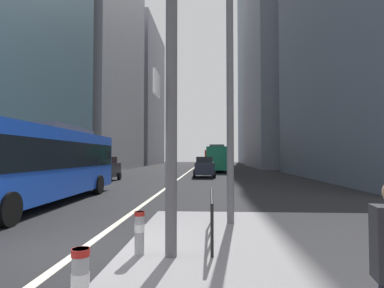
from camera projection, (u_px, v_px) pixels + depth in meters
name	position (u px, v px, depth m)	size (l,w,h in m)	color
ground_plane	(177.00, 180.00, 26.71)	(160.00, 160.00, 0.00)	black
median_island	(369.00, 269.00, 5.45)	(9.00, 10.00, 0.15)	gray
lane_centre_line	(186.00, 173.00, 36.69)	(0.20, 80.00, 0.01)	beige
office_tower_left_mid	(91.00, 37.00, 49.90)	(12.09, 23.80, 41.53)	#9E9EA3
office_tower_left_far	(132.00, 97.00, 76.38)	(12.33, 23.50, 32.56)	gray
office_tower_right_mid	(289.00, 40.00, 56.89)	(13.81, 22.55, 45.75)	slate
office_tower_right_far	(262.00, 64.00, 86.27)	(11.16, 24.55, 54.37)	slate
city_bus_blue_oncoming	(39.00, 160.00, 12.98)	(2.88, 12.13, 3.40)	blue
city_bus_red_receding	(216.00, 157.00, 41.58)	(2.71, 10.94, 3.40)	#198456
city_bus_red_distant	(212.00, 157.00, 63.66)	(2.90, 11.20, 3.40)	red
car_oncoming_mid	(103.00, 169.00, 25.18)	(2.11, 4.15, 1.94)	black
car_receding_near	(204.00, 167.00, 29.99)	(2.20, 4.21, 1.94)	#232838
traffic_signal_gantry	(56.00, 47.00, 6.15)	(6.73, 0.65, 6.00)	#515156
street_lamp_post	(230.00, 41.00, 9.01)	(5.50, 0.32, 8.00)	#56565B
bollard_left	(80.00, 286.00, 3.37)	(0.20, 0.20, 0.88)	#99999E
bollard_right	(139.00, 231.00, 5.99)	(0.20, 0.20, 0.81)	#99999E
pedestrian_railing	(212.00, 206.00, 7.43)	(0.06, 3.20, 0.98)	black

